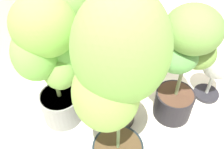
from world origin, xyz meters
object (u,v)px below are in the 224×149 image
Objects in this scene: potted_plant_front_right at (185,59)px; potted_plant_front_left at (116,88)px; floor_fan at (217,67)px; potted_plant_back_right at (122,20)px; potted_plant_back_center at (73,38)px; potted_plant_back_left at (51,56)px; potted_plant_center at (120,69)px.

potted_plant_front_right is 0.75× the size of potted_plant_front_left.
potted_plant_back_right is at bearing 92.45° from floor_fan.
potted_plant_front_left is at bearing -111.89° from potted_plant_back_center.
potted_plant_back_center is at bearing 28.45° from potted_plant_back_left.
potted_plant_front_right is 1.98× the size of floor_fan.
floor_fan is (0.32, -0.09, -0.21)m from potted_plant_front_right.
potted_plant_center is 1.89× the size of floor_fan.
floor_fan is (0.86, -0.58, -0.25)m from potted_plant_back_left.
potted_plant_back_center is 0.40m from potted_plant_center.
potted_plant_back_left is at bearing 126.15° from floor_fan.
potted_plant_center is 0.90× the size of potted_plant_back_right.
potted_plant_back_left is at bearing 88.55° from potted_plant_front_left.
potted_plant_front_left is at bearing 154.66° from floor_fan.
potted_plant_front_left reaches higher than potted_plant_front_right.
potted_plant_front_left is 0.96m from floor_fan.
potted_plant_back_center is at bearing 90.92° from potted_plant_center.
potted_plant_back_center is 0.70m from potted_plant_front_left.
potted_plant_back_right is (0.07, 0.54, -0.02)m from potted_plant_front_right.
potted_plant_back_right is 0.79× the size of potted_plant_front_left.
potted_plant_back_center is at bearing 115.20° from potted_plant_front_right.
potted_plant_back_right is at bearing 41.41° from potted_plant_front_left.
potted_plant_front_right is 0.91× the size of potted_plant_back_left.
potted_plant_back_center is 2.04× the size of floor_fan.
potted_plant_front_left is (-0.61, -0.54, 0.20)m from potted_plant_back_right.
potted_plant_back_left is 0.51m from potted_plant_front_left.
potted_plant_center is at bearing 40.62° from potted_plant_front_left.
potted_plant_front_left reaches higher than potted_plant_back_right.
potted_plant_back_center is 0.97× the size of potted_plant_back_right.
potted_plant_back_right is at bearing 82.91° from potted_plant_front_right.
floor_fan is at bearing -67.99° from potted_plant_back_right.
potted_plant_front_right is 0.55m from potted_plant_back_right.
potted_plant_center is at bearing 142.25° from potted_plant_front_right.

